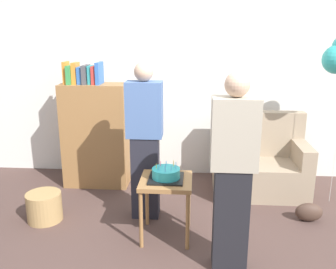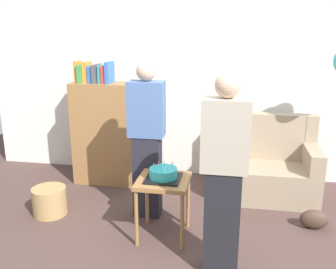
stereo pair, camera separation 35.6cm
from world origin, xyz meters
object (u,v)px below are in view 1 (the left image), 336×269
(bookshelf, at_px, (95,133))
(person_holding_cake, at_px, (233,174))
(wicker_basket, at_px, (44,207))
(handbag, at_px, (309,212))
(couch, at_px, (259,165))
(person_blowing_candles, at_px, (145,141))
(side_table, at_px, (166,188))
(birthday_cake, at_px, (166,174))

(bookshelf, relative_size, person_holding_cake, 0.96)
(wicker_basket, relative_size, handbag, 1.29)
(couch, xyz_separation_m, person_blowing_candles, (-1.30, -0.73, 0.49))
(side_table, relative_size, handbag, 2.10)
(person_holding_cake, bearing_deg, bookshelf, -53.84)
(person_holding_cake, bearing_deg, birthday_cake, -45.06)
(person_blowing_candles, height_order, handbag, person_blowing_candles)
(bookshelf, height_order, person_blowing_candles, person_blowing_candles)
(person_holding_cake, height_order, handbag, person_holding_cake)
(person_blowing_candles, bearing_deg, wicker_basket, -166.19)
(couch, bearing_deg, person_holding_cake, -107.36)
(couch, distance_m, wicker_basket, 2.53)
(bookshelf, height_order, side_table, bookshelf)
(couch, xyz_separation_m, person_holding_cake, (-0.49, -1.57, 0.49))
(couch, bearing_deg, birthday_cake, -132.81)
(birthday_cake, xyz_separation_m, wicker_basket, (-1.29, 0.22, -0.49))
(couch, bearing_deg, person_blowing_candles, -150.65)
(birthday_cake, height_order, person_holding_cake, person_holding_cake)
(couch, relative_size, handbag, 3.93)
(couch, xyz_separation_m, handbag, (0.41, -0.74, -0.24))
(bookshelf, xyz_separation_m, birthday_cake, (0.99, -1.20, -0.05))
(couch, relative_size, person_holding_cake, 0.67)
(couch, relative_size, wicker_basket, 3.06)
(person_blowing_candles, bearing_deg, side_table, -54.85)
(person_holding_cake, bearing_deg, wicker_basket, -26.68)
(person_blowing_candles, xyz_separation_m, wicker_basket, (-1.04, -0.19, -0.68))
(side_table, bearing_deg, bookshelf, 129.40)
(handbag, bearing_deg, couch, 118.72)
(person_holding_cake, bearing_deg, couch, -114.60)
(bookshelf, height_order, person_holding_cake, person_holding_cake)
(handbag, bearing_deg, person_holding_cake, -137.13)
(bookshelf, xyz_separation_m, side_table, (0.99, -1.20, -0.19))
(person_holding_cake, bearing_deg, side_table, -45.06)
(wicker_basket, bearing_deg, bookshelf, 72.85)
(person_blowing_candles, bearing_deg, handbag, 3.38)
(birthday_cake, bearing_deg, side_table, 174.64)
(side_table, bearing_deg, wicker_basket, 170.41)
(couch, distance_m, person_holding_cake, 1.72)
(side_table, height_order, handbag, side_table)
(birthday_cake, height_order, handbag, birthday_cake)
(wicker_basket, bearing_deg, couch, 21.40)
(bookshelf, distance_m, handbag, 2.64)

